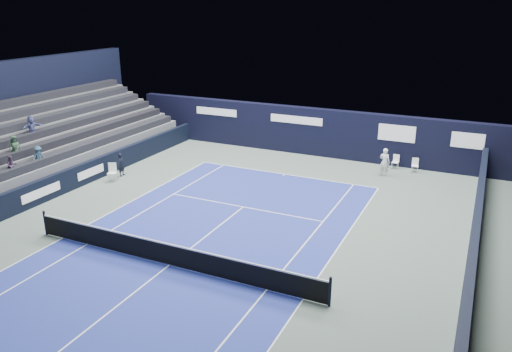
{
  "coord_description": "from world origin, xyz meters",
  "views": [
    {
      "loc": [
        10.26,
        -13.95,
        9.58
      ],
      "look_at": [
        0.17,
        7.52,
        1.3
      ],
      "focal_mm": 35.0,
      "sensor_mm": 36.0,
      "label": 1
    }
  ],
  "objects_px": {
    "folding_chair_back_a": "(396,161)",
    "line_judge_chair": "(112,171)",
    "tennis_net": "(168,254)",
    "tennis_player": "(385,162)",
    "folding_chair_back_b": "(415,164)"
  },
  "relations": [
    {
      "from": "folding_chair_back_b",
      "to": "tennis_net",
      "type": "height_order",
      "value": "tennis_net"
    },
    {
      "from": "folding_chair_back_a",
      "to": "line_judge_chair",
      "type": "xyz_separation_m",
      "value": [
        -14.1,
        -9.11,
        0.1
      ]
    },
    {
      "from": "tennis_net",
      "to": "folding_chair_back_a",
      "type": "bearing_deg",
      "value": 70.34
    },
    {
      "from": "folding_chair_back_b",
      "to": "line_judge_chair",
      "type": "distance_m",
      "value": 17.66
    },
    {
      "from": "folding_chair_back_a",
      "to": "folding_chair_back_b",
      "type": "height_order",
      "value": "folding_chair_back_a"
    },
    {
      "from": "folding_chair_back_a",
      "to": "line_judge_chair",
      "type": "relative_size",
      "value": 0.83
    },
    {
      "from": "tennis_net",
      "to": "tennis_player",
      "type": "distance_m",
      "value": 15.1
    },
    {
      "from": "tennis_net",
      "to": "tennis_player",
      "type": "height_order",
      "value": "tennis_player"
    },
    {
      "from": "folding_chair_back_b",
      "to": "folding_chair_back_a",
      "type": "bearing_deg",
      "value": 160.01
    },
    {
      "from": "folding_chair_back_a",
      "to": "folding_chair_back_b",
      "type": "xyz_separation_m",
      "value": [
        1.17,
        -0.23,
        -0.0
      ]
    },
    {
      "from": "tennis_net",
      "to": "line_judge_chair",
      "type": "bearing_deg",
      "value": 141.49
    },
    {
      "from": "folding_chair_back_a",
      "to": "line_judge_chair",
      "type": "distance_m",
      "value": 16.78
    },
    {
      "from": "tennis_net",
      "to": "tennis_player",
      "type": "xyz_separation_m",
      "value": [
        5.29,
        14.14,
        0.32
      ]
    },
    {
      "from": "tennis_net",
      "to": "tennis_player",
      "type": "bearing_deg",
      "value": 69.48
    },
    {
      "from": "line_judge_chair",
      "to": "folding_chair_back_a",
      "type": "bearing_deg",
      "value": 7.9
    }
  ]
}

